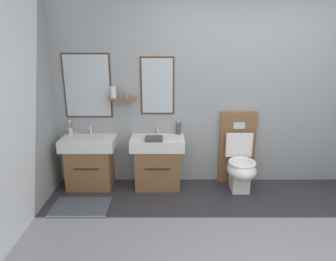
# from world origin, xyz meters

# --- Properties ---
(wall_back) EXTENTS (5.07, 0.27, 2.79)m
(wall_back) POSITION_xyz_m (-0.02, 1.71, 1.39)
(wall_back) COLOR #999EA3
(wall_back) RESTS_ON ground
(bath_mat) EXTENTS (0.68, 0.44, 0.01)m
(bath_mat) POSITION_xyz_m (-1.96, 0.92, 0.01)
(bath_mat) COLOR #474C56
(bath_mat) RESTS_ON ground
(vanity_sink_left) EXTENTS (0.70, 0.43, 0.69)m
(vanity_sink_left) POSITION_xyz_m (-1.96, 1.48, 0.37)
(vanity_sink_left) COLOR brown
(vanity_sink_left) RESTS_ON ground
(tap_on_left_sink) EXTENTS (0.03, 0.13, 0.11)m
(tap_on_left_sink) POSITION_xyz_m (-1.96, 1.63, 0.76)
(tap_on_left_sink) COLOR silver
(tap_on_left_sink) RESTS_ON vanity_sink_left
(vanity_sink_right) EXTENTS (0.70, 0.43, 0.69)m
(vanity_sink_right) POSITION_xyz_m (-1.05, 1.48, 0.37)
(vanity_sink_right) COLOR brown
(vanity_sink_right) RESTS_ON ground
(tap_on_right_sink) EXTENTS (0.03, 0.13, 0.11)m
(tap_on_right_sink) POSITION_xyz_m (-1.05, 1.63, 0.76)
(tap_on_right_sink) COLOR silver
(tap_on_right_sink) RESTS_ON vanity_sink_right
(toilet) EXTENTS (0.48, 0.62, 1.00)m
(toilet) POSITION_xyz_m (0.03, 1.45, 0.38)
(toilet) COLOR brown
(toilet) RESTS_ON ground
(toothbrush_cup) EXTENTS (0.07, 0.07, 0.20)m
(toothbrush_cup) POSITION_xyz_m (-2.22, 1.62, 0.75)
(toothbrush_cup) COLOR silver
(toothbrush_cup) RESTS_ON vanity_sink_left
(soap_dispenser) EXTENTS (0.06, 0.06, 0.19)m
(soap_dispenser) POSITION_xyz_m (-0.77, 1.63, 0.77)
(soap_dispenser) COLOR #4C4C51
(soap_dispenser) RESTS_ON vanity_sink_right
(folded_hand_towel) EXTENTS (0.22, 0.16, 0.04)m
(folded_hand_towel) POSITION_xyz_m (-1.09, 1.37, 0.71)
(folded_hand_towel) COLOR #47474C
(folded_hand_towel) RESTS_ON vanity_sink_right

